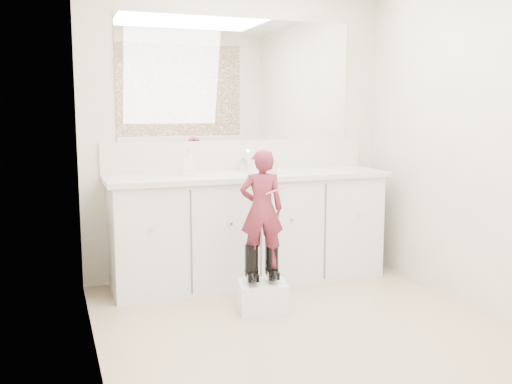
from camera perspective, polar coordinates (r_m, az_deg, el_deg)
name	(u,v)px	position (r m, az deg, el deg)	size (l,w,h in m)	color
floor	(314,335)	(3.70, 5.83, -14.01)	(3.00, 3.00, 0.00)	#998264
wall_back	(238,133)	(4.82, -1.80, 5.89)	(2.60, 2.60, 0.00)	beige
wall_front	(506,166)	(2.19, 23.69, 2.40)	(2.60, 2.60, 0.00)	beige
wall_left	(91,148)	(3.08, -16.18, 4.26)	(3.00, 3.00, 0.00)	beige
wall_right	(491,139)	(4.17, 22.45, 4.91)	(3.00, 3.00, 0.00)	beige
vanity_cabinet	(249,230)	(4.66, -0.69, -3.81)	(2.20, 0.55, 0.85)	silver
countertop	(250,176)	(4.57, -0.64, 1.61)	(2.28, 0.58, 0.04)	beige
backsplash	(239,155)	(4.81, -1.73, 3.68)	(2.28, 0.03, 0.25)	beige
mirror	(238,80)	(4.81, -1.77, 11.13)	(2.00, 0.02, 1.00)	white
dot_panel	(512,35)	(2.20, 24.20, 14.16)	(2.00, 0.01, 1.20)	#472819
faucet	(243,165)	(4.72, -1.30, 2.67)	(0.08, 0.08, 0.10)	silver
cup	(274,166)	(4.66, 1.77, 2.57)	(0.10, 0.10, 0.09)	beige
soap_bottle	(189,162)	(4.46, -6.72, 2.97)	(0.09, 0.09, 0.20)	white
step_stool	(263,297)	(4.04, 0.67, -10.41)	(0.32, 0.27, 0.21)	white
boot_left	(252,264)	(3.97, -0.45, -7.18)	(0.10, 0.18, 0.27)	black
boot_right	(272,262)	(4.02, 1.58, -6.98)	(0.10, 0.18, 0.27)	black
toddler	(262,209)	(3.91, 0.58, -1.74)	(0.30, 0.20, 0.83)	#AD354A
toothbrush	(276,190)	(3.84, 1.98, 0.15)	(0.01, 0.01, 0.14)	#EF5C89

